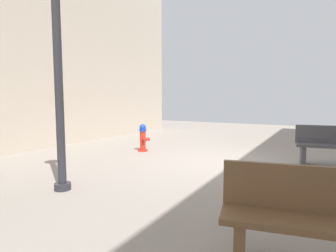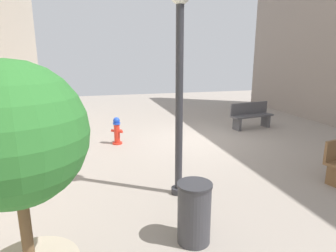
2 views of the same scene
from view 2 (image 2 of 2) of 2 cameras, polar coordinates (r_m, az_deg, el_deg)
name	(u,v)px [view 2 (image 2 of 2)]	position (r m, az deg, el deg)	size (l,w,h in m)	color
ground_plane	(200,140)	(9.41, 6.32, -2.73)	(23.40, 23.40, 0.00)	gray
fire_hydrant	(117,131)	(8.97, -10.03, -0.91)	(0.36, 0.36, 0.84)	red
bench_near	(251,115)	(11.21, 16.04, 2.10)	(1.73, 0.71, 0.95)	#4C4C51
planter_tree	(18,167)	(3.04, -27.54, -7.16)	(1.35, 1.35, 2.64)	tan
street_lamp	(179,71)	(5.26, 2.28, 10.85)	(0.36, 0.36, 3.85)	#2D2D33
trash_bin	(194,213)	(4.35, 5.17, -16.66)	(0.51, 0.51, 0.91)	#38383D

